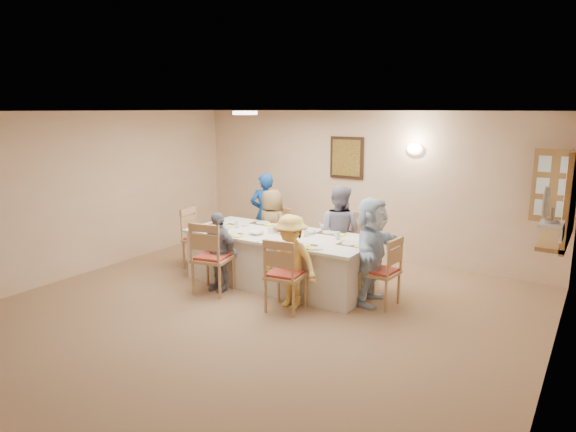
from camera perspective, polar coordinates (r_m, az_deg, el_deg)
The scene contains 49 objects.
ground at distance 6.33m, azimuth -5.33°, elevation -11.79°, with size 7.00×7.00×0.00m, color #987653.
room_walls at distance 5.89m, azimuth -5.61°, elevation 1.84°, with size 7.00×7.00×7.00m.
wall_picture at distance 8.96m, azimuth 6.53°, elevation 6.45°, with size 0.62×0.05×0.72m.
wall_sconce at distance 8.47m, azimuth 13.88°, elevation 7.23°, with size 0.26×0.09×0.18m, color white.
ceiling_light at distance 7.60m, azimuth -4.81°, elevation 11.35°, with size 0.36×0.36×0.05m, color white.
serving_hatch at distance 7.06m, azimuth 28.97°, elevation 1.96°, with size 0.06×1.50×1.15m, color olive.
hatch_sill at distance 7.17m, azimuth 27.60°, elevation -2.07°, with size 0.30×1.50×0.05m, color olive.
shutter_door at distance 7.83m, azimuth 27.44°, elevation 2.94°, with size 0.55×0.04×1.00m, color olive.
fan_shelf at distance 5.76m, azimuth 27.22°, elevation -0.82°, with size 0.22×0.36×0.03m, color white.
desk_fan at distance 5.73m, azimuth 27.07°, elevation 0.67°, with size 0.30×0.30×0.28m, color #A5A5A8, non-canonical shape.
dining_table at distance 7.52m, azimuth -0.85°, elevation -4.78°, with size 2.76×1.17×0.76m, color beige.
chair_back_left at distance 8.46m, azimuth -1.31°, elevation -2.30°, with size 0.44×0.44×0.93m, color tan, non-canonical shape.
chair_back_right at distance 7.87m, azimuth 6.00°, elevation -3.15°, with size 0.48×0.48×1.00m, color tan, non-canonical shape.
chair_front_left at distance 7.21m, azimuth -8.36°, elevation -4.49°, with size 0.50×0.50×1.04m, color tan, non-canonical shape.
chair_front_right at distance 6.54m, azimuth -0.25°, elevation -6.42°, with size 0.46×0.46×0.97m, color tan, non-canonical shape.
chair_left_end at distance 8.41m, azimuth -9.76°, elevation -2.40°, with size 0.47×0.47×0.97m, color tan, non-canonical shape.
chair_right_end at distance 6.81m, azimuth 10.21°, elevation -6.00°, with size 0.45×0.45×0.93m, color tan, non-canonical shape.
diner_back_left at distance 8.32m, azimuth -1.77°, elevation -1.34°, with size 0.68×0.50×1.27m, color brown.
diner_back_right at distance 7.72m, azimuth 5.64°, elevation -1.82°, with size 0.72×0.57×1.43m, color gray.
diner_front_left at distance 7.29m, azimuth -7.75°, elevation -3.92°, with size 0.67×0.29×1.13m, color gray.
diner_front_right at distance 6.60m, azimuth 0.31°, elevation -5.07°, with size 0.82×0.51×1.22m, color #FBCD5B.
diner_right_end at distance 6.79m, azimuth 9.27°, elevation -3.85°, with size 0.60×1.37×1.43m, color #CBE4FE.
caregiver at distance 8.93m, azimuth -2.49°, elevation 0.19°, with size 0.63×0.57×1.45m, color #134193.
placemat_fl at distance 7.43m, azimuth -6.52°, elevation -2.00°, with size 0.33×0.24×0.01m, color #472B19.
plate_fl at distance 7.43m, azimuth -6.52°, elevation -1.92°, with size 0.24×0.24×0.02m, color white.
napkin_fl at distance 7.28m, azimuth -5.65°, elevation -2.21°, with size 0.14×0.14×0.01m, color #F4FF35.
placemat_fr at distance 6.77m, azimuth 1.47°, elevation -3.30°, with size 0.37×0.28×0.01m, color #472B19.
plate_fr at distance 6.77m, azimuth 1.47°, elevation -3.22°, with size 0.25×0.25×0.02m, color white.
napkin_fr at distance 6.64m, azimuth 2.59°, elevation -3.56°, with size 0.14×0.14×0.01m, color #F4FF35.
placemat_bl at distance 8.09m, azimuth -2.81°, elevation -0.80°, with size 0.35×0.26×0.01m, color #472B19.
plate_bl at distance 8.08m, azimuth -2.81°, elevation -0.73°, with size 0.22×0.22×0.01m, color white.
napkin_bl at distance 7.94m, azimuth -1.95°, elevation -0.97°, with size 0.15×0.15×0.01m, color #F4FF35.
placemat_br at distance 7.48m, azimuth 4.76°, elevation -1.87°, with size 0.36×0.27×0.01m, color #472B19.
plate_br at distance 7.48m, azimuth 4.76°, elevation -1.79°, with size 0.24×0.24×0.02m, color white.
napkin_br at distance 7.36m, azimuth 5.82°, elevation -2.07°, with size 0.15×0.15×0.01m, color #F4FF35.
placemat_le at distance 8.06m, azimuth -7.44°, elevation -0.93°, with size 0.36×0.26×0.01m, color #472B19.
plate_le at distance 8.05m, azimuth -7.44°, elevation -0.86°, with size 0.23×0.23×0.01m, color white.
napkin_le at distance 7.91m, azimuth -6.66°, elevation -1.11°, with size 0.13×0.13×0.01m, color #F4FF35.
placemat_re at distance 6.89m, azimuth 6.99°, elevation -3.11°, with size 0.33×0.25×0.01m, color #472B19.
plate_re at distance 6.89m, azimuth 6.99°, elevation -3.03°, with size 0.25×0.25×0.02m, color white.
napkin_re at distance 6.78m, azimuth 8.18°, elevation -3.34°, with size 0.15×0.15×0.01m, color #F4FF35.
teacup_a at distance 7.61m, azimuth -6.94°, elevation -1.32°, with size 0.15×0.15×0.10m, color white.
teacup_b at distance 7.66m, azimuth 4.07°, elevation -1.24°, with size 0.10×0.10×0.08m, color white.
bowl_a at distance 7.38m, azimuth -3.50°, elevation -1.87°, with size 0.26×0.26×0.05m, color white.
bowl_b at distance 7.42m, azimuth 2.44°, elevation -1.76°, with size 0.20×0.20×0.06m, color white.
condiment_ketchup at distance 7.45m, azimuth -1.10°, elevation -1.09°, with size 0.09×0.09×0.21m, color #A30E11.
condiment_brown at distance 7.43m, azimuth -0.19°, elevation -1.11°, with size 0.13×0.13×0.21m, color #452212.
condiment_malt at distance 7.35m, azimuth -0.19°, elevation -1.50°, with size 0.15×0.15×0.15m, color #452212.
drinking_glass at distance 7.53m, azimuth -1.61°, elevation -1.33°, with size 0.06×0.06×0.10m, color silver.
Camera 1 is at (3.56, -4.58, 2.53)m, focal length 32.00 mm.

